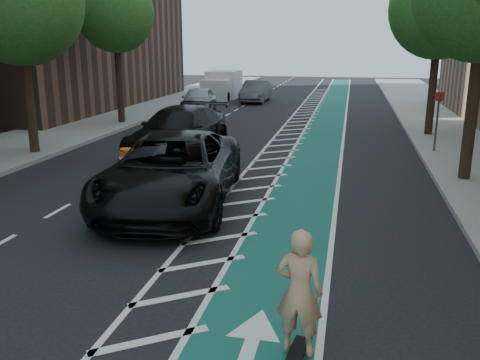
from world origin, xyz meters
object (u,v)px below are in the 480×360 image
(skateboarder, at_px, (299,292))
(suv_far, at_px, (179,131))
(suv_near, at_px, (172,170))
(barrel_a, at_px, (127,161))

(skateboarder, height_order, suv_far, skateboarder)
(skateboarder, xyz_separation_m, suv_far, (-6.10, 12.72, -0.10))
(suv_near, relative_size, suv_far, 1.09)
(suv_near, relative_size, barrel_a, 8.23)
(skateboarder, bearing_deg, barrel_a, -46.96)
(skateboarder, xyz_separation_m, suv_near, (-4.12, 6.42, -0.06))
(suv_near, xyz_separation_m, barrel_a, (-2.71, 2.96, -0.56))
(skateboarder, relative_size, suv_near, 0.26)
(skateboarder, xyz_separation_m, barrel_a, (-6.83, 9.38, -0.62))
(skateboarder, bearing_deg, suv_near, -50.32)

